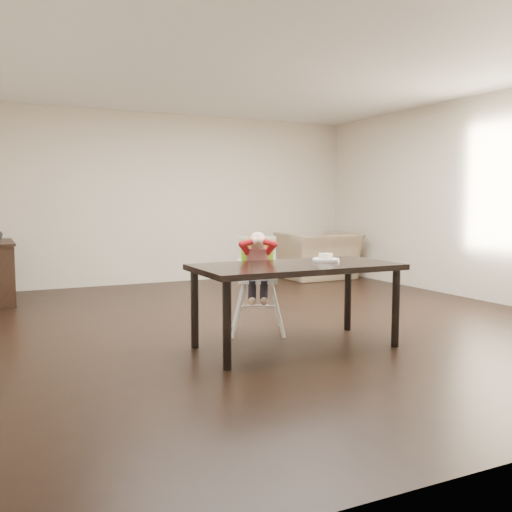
{
  "coord_description": "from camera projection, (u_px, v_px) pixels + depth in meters",
  "views": [
    {
      "loc": [
        -2.93,
        -5.41,
        1.3
      ],
      "look_at": [
        -0.59,
        -0.55,
        0.79
      ],
      "focal_mm": 40.0,
      "sensor_mm": 36.0,
      "label": 1
    }
  ],
  "objects": [
    {
      "name": "armchair",
      "position": [
        318.0,
        248.0,
        9.64
      ],
      "size": [
        1.19,
        0.78,
        1.04
      ],
      "primitive_type": "imported",
      "rotation": [
        0.0,
        0.0,
        3.14
      ],
      "color": "#967F5F",
      "rests_on": "ground"
    },
    {
      "name": "high_chair",
      "position": [
        258.0,
        262.0,
        5.65
      ],
      "size": [
        0.55,
        0.55,
        1.0
      ],
      "rotation": [
        0.0,
        0.0,
        -0.42
      ],
      "color": "white",
      "rests_on": "ground"
    },
    {
      "name": "dining_table",
      "position": [
        296.0,
        273.0,
        5.05
      ],
      "size": [
        1.8,
        0.9,
        0.75
      ],
      "color": "black",
      "rests_on": "ground"
    },
    {
      "name": "room_walls",
      "position": [
        283.0,
        149.0,
        6.07
      ],
      "size": [
        6.02,
        7.02,
        2.71
      ],
      "color": "beige",
      "rests_on": "ground"
    },
    {
      "name": "plate",
      "position": [
        326.0,
        258.0,
        5.3
      ],
      "size": [
        0.3,
        0.3,
        0.07
      ],
      "rotation": [
        0.0,
        0.0,
        0.19
      ],
      "color": "white",
      "rests_on": "dining_table"
    },
    {
      "name": "ground",
      "position": [
        282.0,
        321.0,
        6.24
      ],
      "size": [
        7.0,
        7.0,
        0.0
      ],
      "primitive_type": "plane",
      "color": "black",
      "rests_on": "ground"
    }
  ]
}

